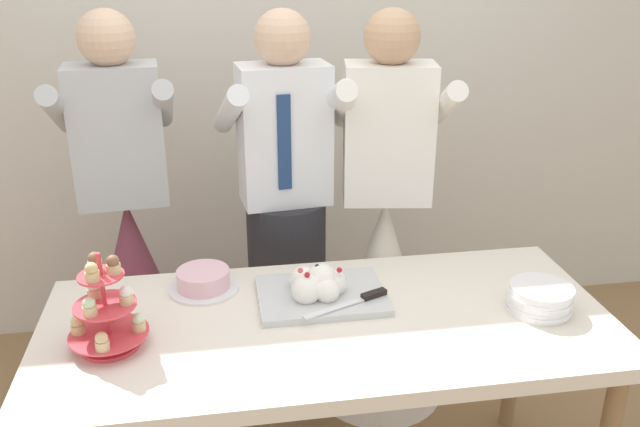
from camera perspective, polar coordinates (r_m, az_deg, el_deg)
name	(u,v)px	position (r m, az deg, el deg)	size (l,w,h in m)	color
rear_wall	(277,39)	(3.25, -3.68, 14.71)	(5.20, 0.10, 2.90)	beige
dessert_table	(328,339)	(2.16, 0.70, -10.71)	(1.80, 0.80, 0.78)	silver
cupcake_stand	(106,313)	(2.03, -17.88, -8.08)	(0.23, 0.23, 0.31)	#D83F4C
main_cake_tray	(319,288)	(2.21, -0.08, -6.42)	(0.43, 0.32, 0.13)	silver
plate_stack	(540,298)	(2.26, 18.30, -6.90)	(0.21, 0.21, 0.09)	white
round_cake	(203,281)	(2.31, -9.96, -5.68)	(0.24, 0.24, 0.07)	white
person_groom	(286,240)	(2.72, -2.90, -2.31)	(0.51, 0.53, 1.66)	#232328
person_bride	(383,274)	(2.82, 5.39, -5.16)	(0.56, 0.56, 1.66)	white
person_guest	(135,277)	(2.89, -15.60, -5.23)	(0.56, 0.56, 1.66)	brown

